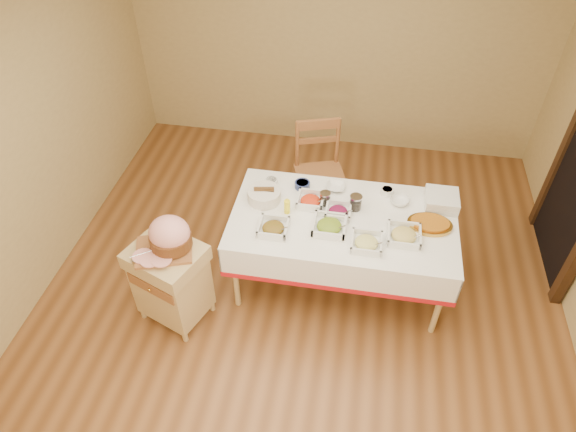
# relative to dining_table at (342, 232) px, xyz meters

# --- Properties ---
(room_shell) EXTENTS (5.00, 5.00, 5.00)m
(room_shell) POSITION_rel_dining_table_xyz_m (-0.30, -0.30, 0.70)
(room_shell) COLOR brown
(room_shell) RESTS_ON ground
(dining_table) EXTENTS (1.82, 1.02, 0.76)m
(dining_table) POSITION_rel_dining_table_xyz_m (0.00, 0.00, 0.00)
(dining_table) COLOR tan
(dining_table) RESTS_ON ground
(butcher_cart) EXTENTS (0.67, 0.62, 0.77)m
(butcher_cart) POSITION_rel_dining_table_xyz_m (-1.30, -0.60, -0.16)
(butcher_cart) COLOR tan
(butcher_cart) RESTS_ON ground
(dining_chair) EXTENTS (0.57, 0.56, 1.02)m
(dining_chair) POSITION_rel_dining_table_xyz_m (-0.30, 0.86, -0.07)
(dining_chair) COLOR #92592F
(dining_chair) RESTS_ON ground
(ham_on_board) EXTENTS (0.44, 0.42, 0.29)m
(ham_on_board) POSITION_rel_dining_table_xyz_m (-1.25, -0.57, 0.29)
(ham_on_board) COLOR #92592F
(ham_on_board) RESTS_ON butcher_cart
(serving_dish_a) EXTENTS (0.23, 0.23, 0.10)m
(serving_dish_a) POSITION_rel_dining_table_xyz_m (-0.53, -0.24, 0.19)
(serving_dish_a) COLOR silver
(serving_dish_a) RESTS_ON dining_table
(serving_dish_b) EXTENTS (0.26, 0.26, 0.11)m
(serving_dish_b) POSITION_rel_dining_table_xyz_m (-0.10, -0.15, 0.20)
(serving_dish_b) COLOR silver
(serving_dish_b) RESTS_ON dining_table
(serving_dish_c) EXTENTS (0.23, 0.23, 0.10)m
(serving_dish_c) POSITION_rel_dining_table_xyz_m (0.20, -0.28, 0.19)
(serving_dish_c) COLOR silver
(serving_dish_c) RESTS_ON dining_table
(serving_dish_d) EXTENTS (0.26, 0.26, 0.10)m
(serving_dish_d) POSITION_rel_dining_table_xyz_m (0.48, -0.15, 0.19)
(serving_dish_d) COLOR silver
(serving_dish_d) RESTS_ON dining_table
(serving_dish_e) EXTENTS (0.23, 0.22, 0.11)m
(serving_dish_e) POSITION_rel_dining_table_xyz_m (-0.29, 0.13, 0.19)
(serving_dish_e) COLOR silver
(serving_dish_e) RESTS_ON dining_table
(serving_dish_f) EXTENTS (0.21, 0.20, 0.10)m
(serving_dish_f) POSITION_rel_dining_table_xyz_m (-0.05, 0.04, 0.19)
(serving_dish_f) COLOR silver
(serving_dish_f) RESTS_ON dining_table
(small_bowl_left) EXTENTS (0.11, 0.11, 0.05)m
(small_bowl_left) POSITION_rel_dining_table_xyz_m (-0.66, 0.33, 0.19)
(small_bowl_left) COLOR silver
(small_bowl_left) RESTS_ON dining_table
(small_bowl_mid) EXTENTS (0.13, 0.13, 0.06)m
(small_bowl_mid) POSITION_rel_dining_table_xyz_m (-0.39, 0.33, 0.19)
(small_bowl_mid) COLOR navy
(small_bowl_mid) RESTS_ON dining_table
(small_bowl_right) EXTENTS (0.11, 0.11, 0.05)m
(small_bowl_right) POSITION_rel_dining_table_xyz_m (0.33, 0.36, 0.19)
(small_bowl_right) COLOR silver
(small_bowl_right) RESTS_ON dining_table
(bowl_white_imported) EXTENTS (0.17, 0.17, 0.04)m
(bowl_white_imported) POSITION_rel_dining_table_xyz_m (-0.10, 0.36, 0.18)
(bowl_white_imported) COLOR silver
(bowl_white_imported) RESTS_ON dining_table
(bowl_small_imported) EXTENTS (0.19, 0.19, 0.05)m
(bowl_small_imported) POSITION_rel_dining_table_xyz_m (0.44, 0.26, 0.19)
(bowl_small_imported) COLOR silver
(bowl_small_imported) RESTS_ON dining_table
(preserve_jar_left) EXTENTS (0.09, 0.09, 0.12)m
(preserve_jar_left) POSITION_rel_dining_table_xyz_m (-0.17, 0.15, 0.21)
(preserve_jar_left) COLOR silver
(preserve_jar_left) RESTS_ON dining_table
(preserve_jar_right) EXTENTS (0.10, 0.10, 0.13)m
(preserve_jar_right) POSITION_rel_dining_table_xyz_m (0.08, 0.13, 0.22)
(preserve_jar_right) COLOR silver
(preserve_jar_right) RESTS_ON dining_table
(mustard_bottle) EXTENTS (0.05, 0.05, 0.16)m
(mustard_bottle) POSITION_rel_dining_table_xyz_m (-0.46, -0.01, 0.23)
(mustard_bottle) COLOR yellow
(mustard_bottle) RESTS_ON dining_table
(bread_basket) EXTENTS (0.28, 0.28, 0.12)m
(bread_basket) POSITION_rel_dining_table_xyz_m (-0.68, 0.11, 0.21)
(bread_basket) COLOR silver
(bread_basket) RESTS_ON dining_table
(plate_stack) EXTENTS (0.26, 0.26, 0.11)m
(plate_stack) POSITION_rel_dining_table_xyz_m (0.78, 0.29, 0.22)
(plate_stack) COLOR silver
(plate_stack) RESTS_ON dining_table
(brass_platter) EXTENTS (0.36, 0.26, 0.05)m
(brass_platter) POSITION_rel_dining_table_xyz_m (0.68, 0.02, 0.18)
(brass_platter) COLOR #BD8E35
(brass_platter) RESTS_ON dining_table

